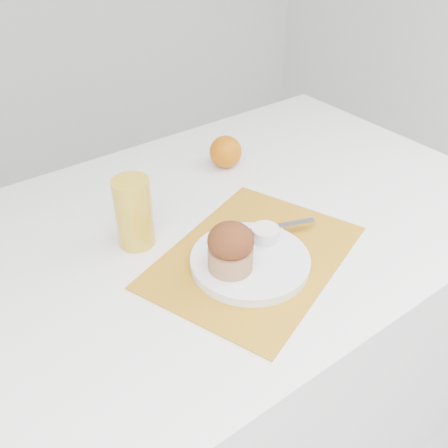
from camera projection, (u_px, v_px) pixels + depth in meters
ground at (240, 431)px, 1.47m from camera, size 3.00×3.00×0.00m
table at (230, 334)px, 1.28m from camera, size 1.20×0.80×0.75m
placemat at (254, 256)px, 0.94m from camera, size 0.47×0.41×0.00m
plate at (250, 261)px, 0.91m from camera, size 0.25×0.25×0.02m
ramekin at (265, 234)px, 0.95m from camera, size 0.07×0.07×0.02m
cream at (265, 229)px, 0.94m from camera, size 0.05×0.05×0.01m
raspberry_near at (237, 238)px, 0.94m from camera, size 0.02×0.02×0.02m
raspberry_far at (246, 235)px, 0.95m from camera, size 0.02×0.02×0.02m
butter_knife at (273, 228)px, 0.98m from camera, size 0.17×0.07×0.00m
orange at (226, 152)px, 1.20m from camera, size 0.08×0.08×0.08m
juice_glass at (134, 213)px, 0.94m from camera, size 0.09×0.09×0.14m
muffin at (231, 248)px, 0.86m from camera, size 0.10×0.10×0.09m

